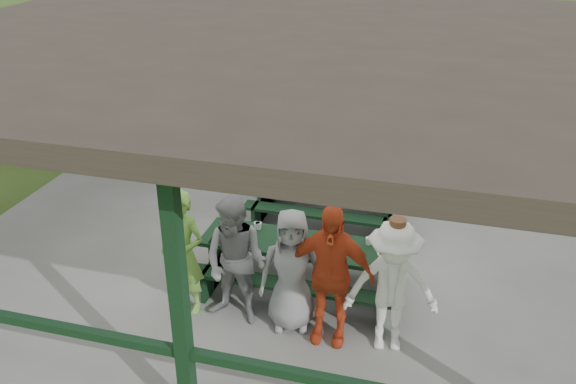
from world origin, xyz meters
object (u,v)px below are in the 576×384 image
(picnic_table_near, at_px, (301,260))
(spectator_blue, at_px, (239,133))
(contestant_grey_left, at_px, (236,262))
(contestant_red, at_px, (329,274))
(farm_trailer, at_px, (273,84))
(contestant_white_fedora, at_px, (392,287))
(contestant_green, at_px, (183,253))
(spectator_lblue, at_px, (289,153))
(pickup_truck, at_px, (498,68))
(spectator_grey, at_px, (387,162))
(contestant_grey_mid, at_px, (292,271))
(picnic_table_far, at_px, (326,196))

(picnic_table_near, height_order, spectator_blue, spectator_blue)
(contestant_grey_left, relative_size, contestant_red, 0.94)
(farm_trailer, bearing_deg, spectator_blue, -87.87)
(contestant_white_fedora, bearing_deg, contestant_grey_left, 169.36)
(contestant_green, distance_m, spectator_blue, 4.22)
(picnic_table_near, relative_size, spectator_blue, 1.50)
(picnic_table_near, height_order, spectator_lblue, spectator_lblue)
(spectator_lblue, height_order, pickup_truck, spectator_lblue)
(spectator_lblue, bearing_deg, pickup_truck, -100.05)
(contestant_grey_left, relative_size, contestant_white_fedora, 0.98)
(spectator_grey, bearing_deg, pickup_truck, -90.04)
(contestant_green, xyz_separation_m, pickup_truck, (4.22, 11.36, -0.16))
(picnic_table_near, bearing_deg, contestant_grey_left, -125.75)
(contestant_green, distance_m, contestant_white_fedora, 2.67)
(contestant_white_fedora, xyz_separation_m, spectator_grey, (-0.53, 3.84, -0.06))
(spectator_blue, bearing_deg, spectator_grey, 179.45)
(contestant_grey_mid, height_order, contestant_red, contestant_red)
(contestant_grey_left, bearing_deg, contestant_green, -174.51)
(contestant_white_fedora, height_order, spectator_lblue, contestant_white_fedora)
(picnic_table_far, distance_m, contestant_grey_mid, 2.82)
(spectator_blue, bearing_deg, contestant_red, 128.71)
(contestant_grey_left, bearing_deg, contestant_grey_mid, 14.16)
(contestant_red, distance_m, spectator_grey, 3.88)
(contestant_green, bearing_deg, spectator_grey, 68.38)
(contestant_grey_left, height_order, pickup_truck, contestant_grey_left)
(contestant_grey_mid, bearing_deg, picnic_table_near, 82.11)
(contestant_white_fedora, distance_m, pickup_truck, 11.51)
(spectator_blue, distance_m, pickup_truck, 8.73)
(contestant_grey_mid, height_order, pickup_truck, contestant_grey_mid)
(picnic_table_near, xyz_separation_m, picnic_table_far, (-0.09, 2.00, -0.01))
(contestant_grey_left, xyz_separation_m, spectator_lblue, (-0.35, 3.77, -0.07))
(contestant_white_fedora, relative_size, farm_trailer, 0.51)
(contestant_white_fedora, bearing_deg, contestant_grey_mid, 165.78)
(contestant_red, height_order, farm_trailer, contestant_red)
(contestant_grey_left, xyz_separation_m, contestant_white_fedora, (1.94, -0.01, -0.01))
(picnic_table_near, distance_m, spectator_grey, 3.08)
(contestant_grey_left, bearing_deg, spectator_lblue, 103.53)
(spectator_lblue, xyz_separation_m, spectator_blue, (-1.10, 0.42, 0.12))
(contestant_green, xyz_separation_m, spectator_blue, (-0.71, 4.16, 0.06))
(picnic_table_far, xyz_separation_m, spectator_grey, (0.87, 0.96, 0.33))
(spectator_blue, height_order, spectator_grey, spectator_blue)
(picnic_table_far, height_order, contestant_grey_left, contestant_grey_left)
(contestant_grey_mid, bearing_deg, spectator_grey, 65.93)
(contestant_green, relative_size, contestant_grey_mid, 1.04)
(spectator_lblue, bearing_deg, picnic_table_near, 125.15)
(contestant_grey_mid, relative_size, contestant_white_fedora, 0.93)
(contestant_grey_mid, relative_size, spectator_grey, 1.03)
(contestant_grey_mid, distance_m, farm_trailer, 9.30)
(picnic_table_far, bearing_deg, spectator_lblue, 134.16)
(spectator_grey, distance_m, pickup_truck, 7.85)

